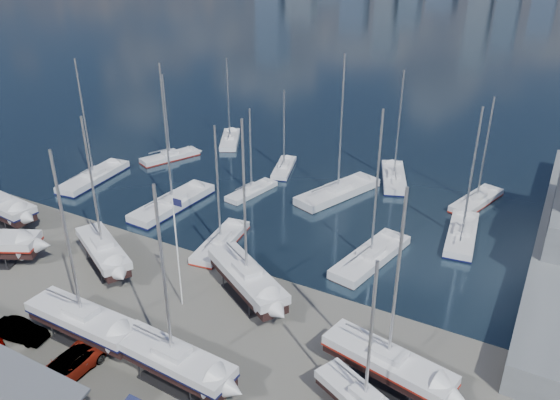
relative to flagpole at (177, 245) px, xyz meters
The scene contains 21 objects.
ground 6.90m from the flagpole, 134.82° to the right, with size 1400.00×1400.00×0.00m, color #605E59.
sailboat_cradle_2 11.34m from the flagpole, behind, with size 9.74×6.82×15.68m.
sailboat_cradle_3 9.53m from the flagpole, 116.27° to the right, with size 10.37×3.00×16.66m.
sailboat_cradle_4 7.10m from the flagpole, 39.45° to the left, with size 10.51×7.82×17.00m.
sailboat_cradle_5 10.34m from the flagpole, 55.37° to the right, with size 10.10×3.30×16.11m.
sailboat_cradle_6 19.59m from the flagpole, ahead, with size 10.26×4.63×16.01m.
sailboat_moored_0 32.65m from the flagpole, 149.73° to the left, with size 4.40×11.75×17.16m.
sailboat_moored_1 36.77m from the flagpole, 131.00° to the left, with size 5.77×9.11×13.23m.
sailboat_moored_2 43.27m from the flagpole, 118.00° to the left, with size 6.76×9.35×13.97m.
sailboat_moored_3 20.81m from the flagpole, 131.50° to the left, with size 4.04×12.43×18.35m.
sailboat_moored_4 24.64m from the flagpole, 106.68° to the left, with size 3.53×8.09×11.81m.
sailboat_moored_5 33.05m from the flagpole, 102.36° to the left, with size 4.58×8.34×12.01m.
sailboat_moored_6 12.14m from the flagpole, 105.86° to the left, with size 3.91×9.67×14.04m.
sailboat_moored_7 28.49m from the flagpole, 83.69° to the left, with size 7.46×12.82×18.69m.
sailboat_moored_8 37.08m from the flagpole, 77.78° to the left, with size 6.51×10.83×15.66m.
sailboat_moored_9 20.21m from the flagpole, 50.87° to the left, with size 5.09×11.47×16.74m.
sailboat_moored_10 31.55m from the flagpole, 51.59° to the left, with size 4.18×10.66×15.52m.
sailboat_moored_11 39.35m from the flagpole, 60.85° to the left, with size 5.14×9.80×14.11m.
car_b 14.44m from the flagpole, 131.06° to the right, with size 1.65×4.72×1.56m, color gray.
car_c 12.55m from the flagpole, 100.55° to the right, with size 2.71×5.88×1.64m, color gray.
flagpole is the anchor object (origin of this frame).
Camera 1 is at (29.19, -38.63, 29.78)m, focal length 35.00 mm.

